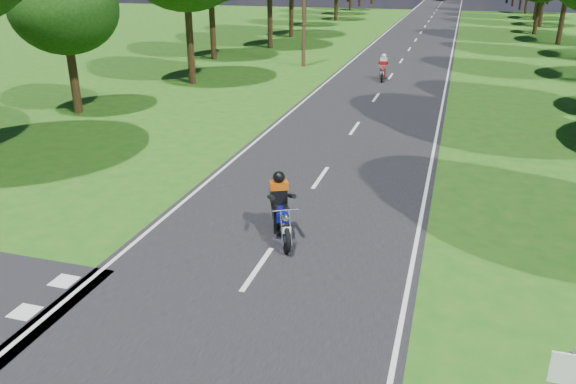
% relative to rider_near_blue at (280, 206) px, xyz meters
% --- Properties ---
extents(ground, '(160.00, 160.00, 0.00)m').
position_rel_rider_near_blue_xyz_m(ground, '(-0.02, -3.67, -0.85)').
color(ground, '#1D5914').
rests_on(ground, ground).
extents(main_road, '(7.00, 140.00, 0.02)m').
position_rel_rider_near_blue_xyz_m(main_road, '(-0.02, 46.33, -0.84)').
color(main_road, black).
rests_on(main_road, ground).
extents(road_markings, '(7.40, 140.00, 0.01)m').
position_rel_rider_near_blue_xyz_m(road_markings, '(-0.16, 44.46, -0.83)').
color(road_markings, silver).
rests_on(road_markings, main_road).
extents(telegraph_pole, '(1.20, 0.26, 8.00)m').
position_rel_rider_near_blue_xyz_m(telegraph_pole, '(-6.02, 24.33, 3.22)').
color(telegraph_pole, '#382616').
rests_on(telegraph_pole, ground).
extents(rider_near_blue, '(1.48, 2.08, 1.66)m').
position_rel_rider_near_blue_xyz_m(rider_near_blue, '(0.00, 0.00, 0.00)').
color(rider_near_blue, '#0D1395').
rests_on(rider_near_blue, main_road).
extents(rider_far_red, '(0.75, 1.83, 1.49)m').
position_rel_rider_near_blue_xyz_m(rider_far_red, '(-0.34, 21.02, -0.08)').
color(rider_far_red, '#AA1D0D').
rests_on(rider_far_red, main_road).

